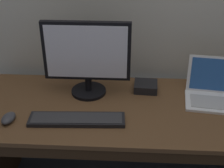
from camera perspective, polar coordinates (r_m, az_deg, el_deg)
desk at (r=1.82m, az=3.04°, el=-9.93°), size 1.68×0.67×0.71m
laptop_white at (r=1.83m, az=18.86°, el=-1.60°), size 0.38×0.29×0.22m
external_monitor at (r=1.71m, az=-4.62°, el=4.96°), size 0.48×0.20×0.44m
wired_keyboard at (r=1.60m, az=-6.46°, el=-6.46°), size 0.49×0.13×0.02m
computer_mouse at (r=1.67m, az=-18.44°, el=-5.95°), size 0.07×0.11×0.04m
external_drive_box at (r=1.85m, az=6.19°, el=-0.45°), size 0.14×0.13×0.05m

